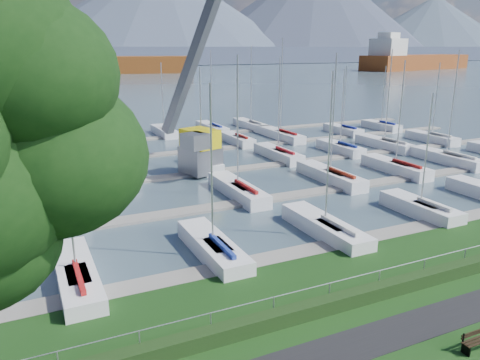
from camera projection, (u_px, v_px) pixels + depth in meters
path at (389, 334)px, 19.98m from camera, size 160.00×2.00×0.04m
water at (42, 71)px, 248.94m from camera, size 800.00×540.00×0.20m
hedge at (351, 299)px, 22.15m from camera, size 80.00×0.70×0.70m
fence at (347, 279)px, 22.26m from camera, size 80.00×0.04×0.04m
foothill at (35, 56)px, 308.09m from camera, size 900.00×80.00×12.00m
mountains at (35, 1)px, 364.88m from camera, size 1190.00×360.00×115.00m
docks at (179, 176)px, 45.28m from camera, size 90.00×41.60×0.25m
bench_right at (480, 339)px, 18.94m from camera, size 1.80×0.42×0.85m
crane at (200, 116)px, 45.95m from camera, size 7.29×13.06×22.35m
cargo_ship_mid at (82, 65)px, 219.32m from camera, size 94.92×37.05×21.50m
cargo_ship_east at (412, 62)px, 258.44m from camera, size 79.60×33.75×21.50m
sailboat_fleet at (140, 115)px, 45.69m from camera, size 75.30×49.76×13.51m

